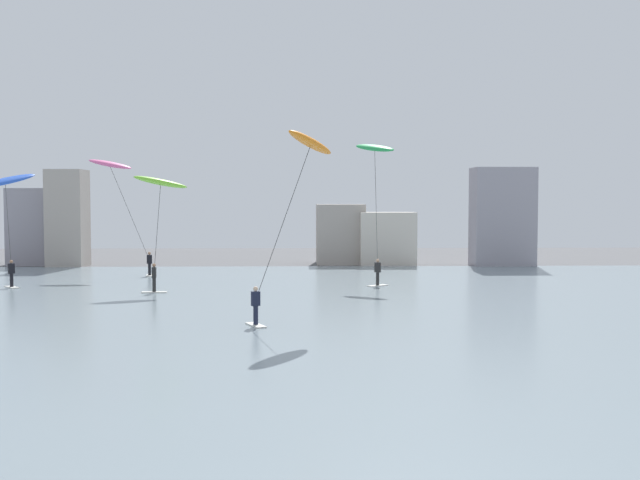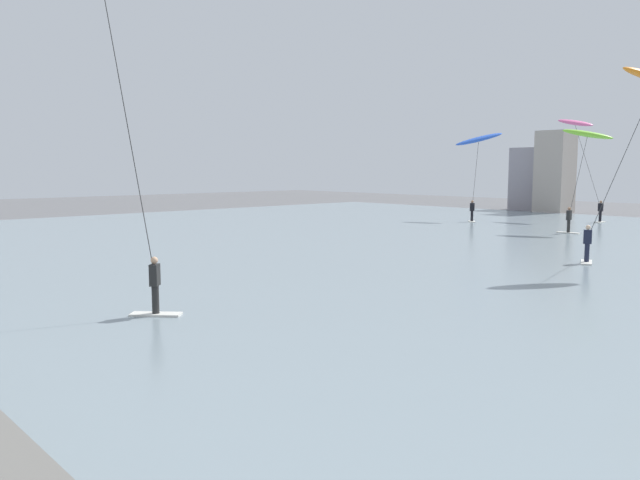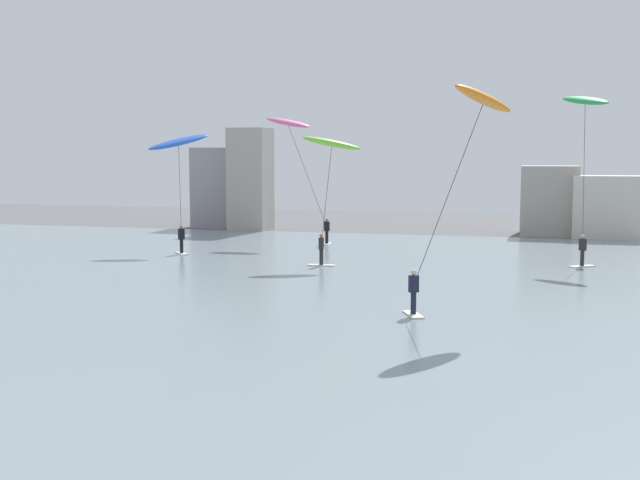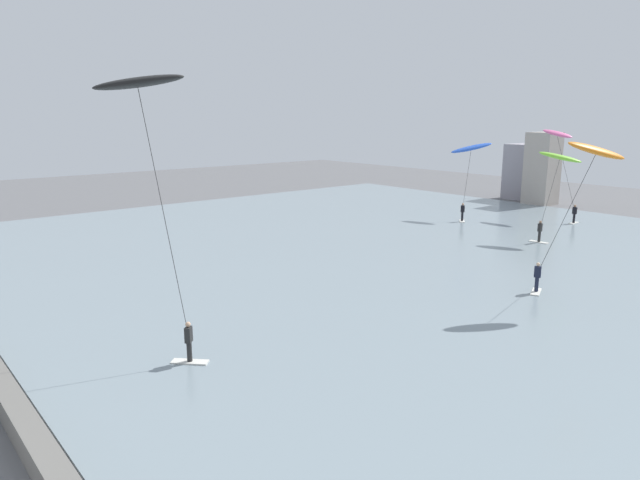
{
  "view_description": "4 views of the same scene",
  "coord_description": "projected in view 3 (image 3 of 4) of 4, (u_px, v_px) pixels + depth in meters",
  "views": [
    {
      "loc": [
        1.3,
        -3.55,
        5.39
      ],
      "look_at": [
        1.78,
        14.25,
        4.43
      ],
      "focal_mm": 43.39,
      "sensor_mm": 36.0,
      "label": 1
    },
    {
      "loc": [
        11.26,
        1.81,
        4.17
      ],
      "look_at": [
        1.98,
        10.37,
        2.72
      ],
      "focal_mm": 34.98,
      "sensor_mm": 36.0,
      "label": 2
    },
    {
      "loc": [
        3.44,
        -0.16,
        5.9
      ],
      "look_at": [
        -0.75,
        15.99,
        4.09
      ],
      "focal_mm": 45.83,
      "sensor_mm": 36.0,
      "label": 3
    },
    {
      "loc": [
        14.4,
        0.86,
        9.36
      ],
      "look_at": [
        -1.86,
        14.4,
        4.71
      ],
      "focal_mm": 31.85,
      "sensor_mm": 36.0,
      "label": 4
    }
  ],
  "objects": [
    {
      "name": "water_bay",
      "position": [
        435.0,
        306.0,
        31.0
      ],
      "size": [
        84.0,
        52.0,
        0.1
      ],
      "primitive_type": "cube",
      "color": "gray",
      "rests_on": "ground"
    },
    {
      "name": "far_shore_buildings",
      "position": [
        473.0,
        190.0,
        57.96
      ],
      "size": [
        41.92,
        6.35,
        7.82
      ],
      "color": "gray",
      "rests_on": "ground"
    },
    {
      "name": "kitesurfer_orange",
      "position": [
        476.0,
        120.0,
        28.07
      ],
      "size": [
        4.0,
        3.05,
        8.26
      ],
      "color": "silver",
      "rests_on": "water_bay"
    },
    {
      "name": "kitesurfer_lime",
      "position": [
        331.0,
        154.0,
        42.62
      ],
      "size": [
        3.28,
        2.99,
        6.73
      ],
      "color": "silver",
      "rests_on": "water_bay"
    },
    {
      "name": "kitesurfer_blue",
      "position": [
        179.0,
        149.0,
        48.17
      ],
      "size": [
        3.7,
        4.5,
        7.07
      ],
      "color": "silver",
      "rests_on": "water_bay"
    },
    {
      "name": "kitesurfer_pink",
      "position": [
        292.0,
        133.0,
        52.27
      ],
      "size": [
        4.8,
        2.74,
        8.17
      ],
      "color": "silver",
      "rests_on": "water_bay"
    },
    {
      "name": "kitesurfer_green",
      "position": [
        585.0,
        117.0,
        42.3
      ],
      "size": [
        2.77,
        4.13,
        8.9
      ],
      "color": "silver",
      "rests_on": "water_bay"
    }
  ]
}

